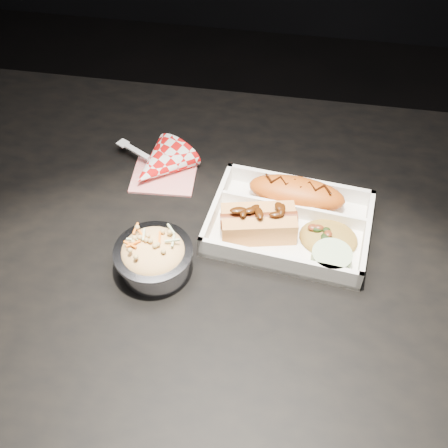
{
  "coord_description": "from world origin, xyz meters",
  "views": [
    {
      "loc": [
        0.06,
        -0.57,
        1.43
      ],
      "look_at": [
        -0.03,
        -0.02,
        0.81
      ],
      "focal_mm": 45.0,
      "sensor_mm": 36.0,
      "label": 1
    }
  ],
  "objects_px": {
    "foil_coleslaw_cup": "(154,256)",
    "napkin_fork": "(159,166)",
    "fried_pastry": "(297,193)",
    "hotdog": "(259,222)",
    "food_tray": "(289,225)",
    "dining_table": "(245,275)"
  },
  "relations": [
    {
      "from": "food_tray",
      "to": "hotdog",
      "type": "relative_size",
      "value": 2.13
    },
    {
      "from": "food_tray",
      "to": "hotdog",
      "type": "bearing_deg",
      "value": -149.23
    },
    {
      "from": "food_tray",
      "to": "fried_pastry",
      "type": "xyz_separation_m",
      "value": [
        0.01,
        0.05,
        0.02
      ]
    },
    {
      "from": "fried_pastry",
      "to": "foil_coleslaw_cup",
      "type": "relative_size",
      "value": 1.36
    },
    {
      "from": "fried_pastry",
      "to": "dining_table",
      "type": "bearing_deg",
      "value": -127.3
    },
    {
      "from": "dining_table",
      "to": "hotdog",
      "type": "bearing_deg",
      "value": 41.96
    },
    {
      "from": "food_tray",
      "to": "foil_coleslaw_cup",
      "type": "distance_m",
      "value": 0.23
    },
    {
      "from": "fried_pastry",
      "to": "foil_coleslaw_cup",
      "type": "height_order",
      "value": "foil_coleslaw_cup"
    },
    {
      "from": "napkin_fork",
      "to": "hotdog",
      "type": "bearing_deg",
      "value": -2.39
    },
    {
      "from": "fried_pastry",
      "to": "foil_coleslaw_cup",
      "type": "xyz_separation_m",
      "value": [
        -0.2,
        -0.17,
        0.0
      ]
    },
    {
      "from": "dining_table",
      "to": "napkin_fork",
      "type": "distance_m",
      "value": 0.24
    },
    {
      "from": "foil_coleslaw_cup",
      "to": "napkin_fork",
      "type": "distance_m",
      "value": 0.22
    },
    {
      "from": "dining_table",
      "to": "napkin_fork",
      "type": "xyz_separation_m",
      "value": [
        -0.17,
        0.13,
        0.11
      ]
    },
    {
      "from": "food_tray",
      "to": "foil_coleslaw_cup",
      "type": "bearing_deg",
      "value": -142.95
    },
    {
      "from": "hotdog",
      "to": "napkin_fork",
      "type": "distance_m",
      "value": 0.22
    },
    {
      "from": "hotdog",
      "to": "napkin_fork",
      "type": "relative_size",
      "value": 0.78
    },
    {
      "from": "dining_table",
      "to": "food_tray",
      "type": "relative_size",
      "value": 4.48
    },
    {
      "from": "food_tray",
      "to": "foil_coleslaw_cup",
      "type": "relative_size",
      "value": 2.28
    },
    {
      "from": "foil_coleslaw_cup",
      "to": "napkin_fork",
      "type": "bearing_deg",
      "value": 102.24
    },
    {
      "from": "food_tray",
      "to": "dining_table",
      "type": "bearing_deg",
      "value": -144.25
    },
    {
      "from": "food_tray",
      "to": "foil_coleslaw_cup",
      "type": "xyz_separation_m",
      "value": [
        -0.19,
        -0.12,
        0.02
      ]
    },
    {
      "from": "napkin_fork",
      "to": "dining_table",
      "type": "bearing_deg",
      "value": -7.74
    }
  ]
}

